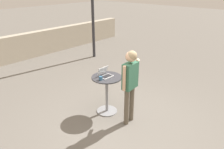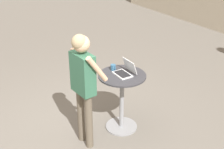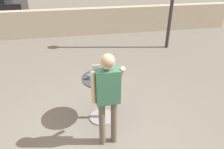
{
  "view_description": "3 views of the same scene",
  "coord_description": "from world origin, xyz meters",
  "px_view_note": "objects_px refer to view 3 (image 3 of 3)",
  "views": [
    {
      "loc": [
        -3.33,
        -2.62,
        3.1
      ],
      "look_at": [
        0.08,
        0.43,
        1.13
      ],
      "focal_mm": 35.0,
      "sensor_mm": 36.0,
      "label": 1
    },
    {
      "loc": [
        3.6,
        -1.83,
        3.11
      ],
      "look_at": [
        0.25,
        0.44,
        1.08
      ],
      "focal_mm": 50.0,
      "sensor_mm": 36.0,
      "label": 2
    },
    {
      "loc": [
        -0.26,
        -2.87,
        3.04
      ],
      "look_at": [
        0.32,
        0.32,
        1.22
      ],
      "focal_mm": 35.0,
      "sensor_mm": 36.0,
      "label": 3
    }
  ],
  "objects_px": {
    "cafe_table": "(101,93)",
    "standing_person": "(108,90)",
    "coffee_mug": "(89,77)",
    "laptop": "(101,74)"
  },
  "relations": [
    {
      "from": "laptop",
      "to": "standing_person",
      "type": "bearing_deg",
      "value": -88.79
    },
    {
      "from": "laptop",
      "to": "standing_person",
      "type": "height_order",
      "value": "standing_person"
    },
    {
      "from": "coffee_mug",
      "to": "cafe_table",
      "type": "bearing_deg",
      "value": 4.46
    },
    {
      "from": "cafe_table",
      "to": "coffee_mug",
      "type": "height_order",
      "value": "coffee_mug"
    },
    {
      "from": "coffee_mug",
      "to": "standing_person",
      "type": "distance_m",
      "value": 0.72
    },
    {
      "from": "cafe_table",
      "to": "standing_person",
      "type": "relative_size",
      "value": 0.55
    },
    {
      "from": "cafe_table",
      "to": "standing_person",
      "type": "bearing_deg",
      "value": -88.51
    },
    {
      "from": "coffee_mug",
      "to": "standing_person",
      "type": "xyz_separation_m",
      "value": [
        0.24,
        -0.67,
        0.12
      ]
    },
    {
      "from": "laptop",
      "to": "standing_person",
      "type": "relative_size",
      "value": 0.18
    },
    {
      "from": "laptop",
      "to": "standing_person",
      "type": "distance_m",
      "value": 0.75
    }
  ]
}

